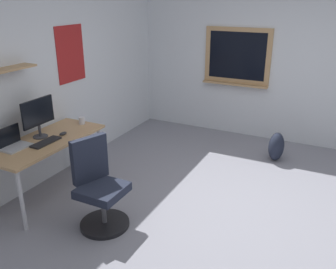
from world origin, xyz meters
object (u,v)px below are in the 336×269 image
at_px(desk, 46,145).
at_px(office_chair, 99,190).
at_px(laptop, 13,143).
at_px(coffee_mug, 82,120).
at_px(computer_mouse, 63,134).
at_px(keyboard, 46,142).
at_px(backpack, 276,147).
at_px(monitor_primary, 38,115).

xyz_separation_m(desk, office_chair, (-0.21, -0.89, -0.25)).
distance_m(laptop, coffee_mug, 0.96).
relative_size(desk, computer_mouse, 13.88).
height_order(desk, laptop, laptop).
xyz_separation_m(office_chair, keyboard, (0.14, 0.81, 0.33)).
bearing_deg(backpack, computer_mouse, 133.22).
bearing_deg(coffee_mug, backpack, -53.83).
xyz_separation_m(desk, coffee_mug, (0.62, -0.03, 0.12)).
distance_m(keyboard, backpack, 3.21).
height_order(office_chair, computer_mouse, office_chair).
relative_size(keyboard, backpack, 0.88).
distance_m(desk, keyboard, 0.14).
distance_m(office_chair, backpack, 2.80).
bearing_deg(coffee_mug, monitor_primary, 167.32).
distance_m(computer_mouse, backpack, 3.01).
bearing_deg(office_chair, laptop, 96.12).
bearing_deg(laptop, office_chair, -83.88).
relative_size(office_chair, laptop, 3.06).
relative_size(desk, office_chair, 1.52).
bearing_deg(laptop, computer_mouse, -23.35).
distance_m(desk, coffee_mug, 0.63).
height_order(laptop, monitor_primary, monitor_primary).
bearing_deg(monitor_primary, keyboard, -120.78).
distance_m(desk, office_chair, 0.95).
xyz_separation_m(monitor_primary, computer_mouse, (0.17, -0.18, -0.25)).
xyz_separation_m(desk, computer_mouse, (0.21, -0.08, 0.09)).
bearing_deg(monitor_primary, coffee_mug, -12.68).
distance_m(coffee_mug, backpack, 2.79).
relative_size(office_chair, backpack, 2.25).
height_order(desk, computer_mouse, computer_mouse).
relative_size(monitor_primary, coffee_mug, 5.04).
bearing_deg(office_chair, coffee_mug, 45.86).
relative_size(monitor_primary, keyboard, 1.25).
xyz_separation_m(keyboard, coffee_mug, (0.69, 0.05, 0.04)).
height_order(laptop, backpack, laptop).
bearing_deg(desk, office_chair, -103.48).
bearing_deg(coffee_mug, desk, 177.30).
distance_m(monitor_primary, keyboard, 0.34).
bearing_deg(desk, keyboard, -132.30).
bearing_deg(coffee_mug, computer_mouse, -173.11).
distance_m(desk, monitor_primary, 0.36).
distance_m(laptop, keyboard, 0.34).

